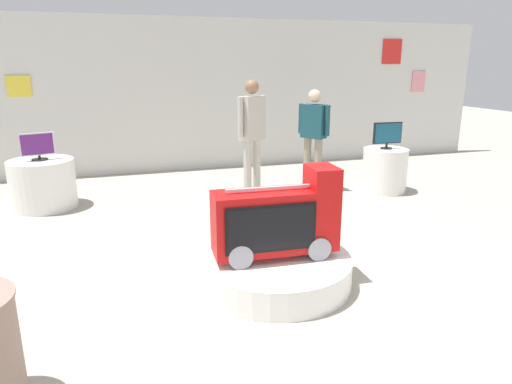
{
  "coord_description": "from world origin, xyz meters",
  "views": [
    {
      "loc": [
        -1.31,
        -3.34,
        2.0
      ],
      "look_at": [
        -0.0,
        0.82,
        0.77
      ],
      "focal_mm": 32.22,
      "sensor_mm": 36.0,
      "label": 1
    }
  ],
  "objects": [
    {
      "name": "shopper_browsing_near_truck",
      "position": [
        0.65,
        3.1,
        1.04
      ],
      "size": [
        0.5,
        0.36,
        1.77
      ],
      "color": "#B2ADA3",
      "rests_on": "ground"
    },
    {
      "name": "tv_on_left_rear",
      "position": [
        2.81,
        2.89,
        0.92
      ],
      "size": [
        0.48,
        0.18,
        0.42
      ],
      "color": "black",
      "rests_on": "display_pedestal_left_rear"
    },
    {
      "name": "shopper_browsing_rear",
      "position": [
        1.75,
        3.35,
        0.94
      ],
      "size": [
        0.38,
        0.47,
        1.61
      ],
      "color": "gray",
      "rests_on": "ground"
    },
    {
      "name": "back_wall_display",
      "position": [
        -0.0,
        5.44,
        1.41
      ],
      "size": [
        12.8,
        0.13,
        2.81
      ],
      "color": "silver",
      "rests_on": "ground"
    },
    {
      "name": "ground_plane",
      "position": [
        0.0,
        0.0,
        0.0
      ],
      "size": [
        30.0,
        30.0,
        0.0
      ],
      "primitive_type": "plane",
      "color": "#A8A091"
    },
    {
      "name": "main_display_pedestal",
      "position": [
        0.04,
        0.37,
        0.13
      ],
      "size": [
        1.43,
        1.43,
        0.27
      ],
      "primitive_type": "cylinder",
      "color": "white",
      "rests_on": "ground"
    },
    {
      "name": "display_pedestal_left_rear",
      "position": [
        2.81,
        2.9,
        0.35
      ],
      "size": [
        0.7,
        0.7,
        0.69
      ],
      "primitive_type": "cylinder",
      "color": "white",
      "rests_on": "ground"
    },
    {
      "name": "display_pedestal_center_rear",
      "position": [
        -2.31,
        3.58,
        0.35
      ],
      "size": [
        0.89,
        0.89,
        0.69
      ],
      "primitive_type": "cylinder",
      "color": "white",
      "rests_on": "ground"
    },
    {
      "name": "tv_on_center_rear",
      "position": [
        -2.31,
        3.58,
        0.89
      ],
      "size": [
        0.44,
        0.22,
        0.38
      ],
      "color": "black",
      "rests_on": "display_pedestal_center_rear"
    },
    {
      "name": "novelty_firetruck_tv",
      "position": [
        0.06,
        0.37,
        0.61
      ],
      "size": [
        1.16,
        0.46,
        0.83
      ],
      "color": "gray",
      "rests_on": "main_display_pedestal"
    }
  ]
}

